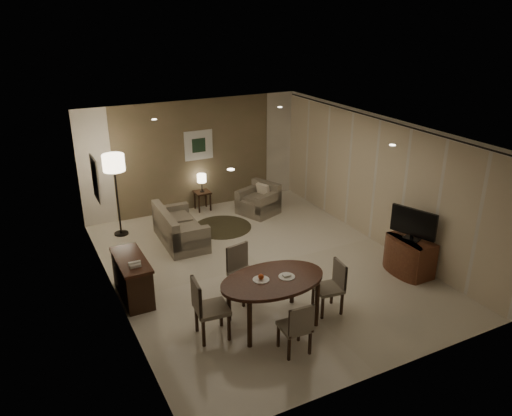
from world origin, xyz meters
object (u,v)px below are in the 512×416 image
chair_right (328,288)px  floor_lamp (117,196)px  chair_near (294,326)px  side_table (203,201)px  chair_far (245,274)px  console_desk (133,278)px  dining_table (272,301)px  chair_left (212,308)px  tv_cabinet (410,256)px  sofa (180,226)px  armchair (258,199)px

chair_right → floor_lamp: 5.19m
chair_right → chair_near: bearing=-50.6°
side_table → chair_far: bearing=-101.4°
console_desk → chair_near: bearing=-55.5°
chair_near → chair_far: bearing=-86.5°
dining_table → chair_left: chair_left is taller
chair_right → dining_table: bearing=-89.2°
console_desk → side_table: console_desk is taller
console_desk → chair_left: 1.84m
chair_far → chair_right: chair_far is taller
chair_near → floor_lamp: size_ratio=0.46×
tv_cabinet → sofa: bearing=136.6°
sofa → side_table: sofa is taller
chair_right → armchair: 4.39m
console_desk → tv_cabinet: (4.89, -1.50, -0.03)m
chair_far → side_table: (0.84, 4.16, -0.24)m
tv_cabinet → armchair: armchair is taller
console_desk → tv_cabinet: console_desk is taller
chair_left → side_table: (1.75, 4.90, -0.26)m
chair_far → chair_left: chair_left is taller
chair_right → sofa: chair_right is taller
floor_lamp → chair_left: bearing=-84.7°
chair_far → chair_right: 1.42m
dining_table → chair_left: size_ratio=1.72×
chair_near → side_table: bearing=-95.1°
side_table → armchair: bearing=-36.9°
chair_near → chair_far: (-0.01, 1.61, 0.05)m
chair_near → chair_right: bearing=-145.1°
chair_right → sofa: size_ratio=0.55×
side_table → chair_near: bearing=-98.1°
chair_near → side_table: size_ratio=1.79×
console_desk → chair_far: size_ratio=1.27×
console_desk → chair_near: (1.73, -2.52, 0.05)m
chair_left → tv_cabinet: bearing=-82.2°
dining_table → chair_far: (-0.06, 0.86, 0.07)m
chair_near → armchair: (1.95, 4.92, -0.06)m
chair_right → sofa: bearing=-152.8°
armchair → floor_lamp: size_ratio=0.45×
chair_far → armchair: (1.96, 3.31, -0.10)m
armchair → side_table: armchair is taller
dining_table → chair_near: (-0.05, -0.75, 0.03)m
tv_cabinet → side_table: size_ratio=1.89×
chair_near → armchair: size_ratio=1.02×
chair_right → armchair: size_ratio=1.05×
console_desk → chair_left: chair_left is taller
dining_table → side_table: dining_table is taller
chair_left → armchair: chair_left is taller
chair_far → armchair: size_ratio=1.14×
chair_near → chair_right: size_ratio=0.97×
chair_far → chair_left: 1.18m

